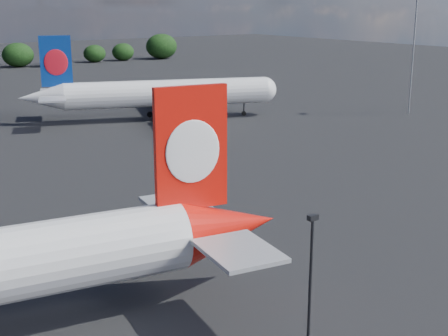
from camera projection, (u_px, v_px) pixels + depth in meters
china_southern_airliner at (159, 94)px, 112.73m from camera, size 45.48×43.72×15.31m
apron_lamp_post at (310, 299)px, 32.24m from camera, size 0.55×0.30×10.55m
floodlight_mast_near at (414, 37)px, 116.07m from camera, size 1.60×1.60×22.54m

